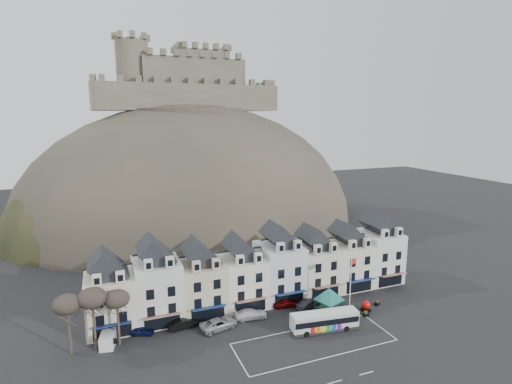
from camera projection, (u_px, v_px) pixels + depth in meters
ground at (306, 350)px, 53.08m from camera, size 300.00×300.00×0.00m
coach_bay_markings at (314, 342)px, 54.94m from camera, size 22.00×7.50×0.01m
townhouse_terrace at (262, 270)px, 66.72m from camera, size 54.40×9.35×11.80m
castle_hill at (196, 222)px, 116.51m from camera, size 100.00×76.00×68.00m
castle at (184, 82)px, 115.03m from camera, size 50.20×22.20×22.00m
tree_left_far at (67, 305)px, 50.94m from camera, size 3.61×3.61×8.24m
tree_left_mid at (92, 298)px, 51.95m from camera, size 3.78×3.78×8.64m
tree_left_near at (117, 300)px, 53.16m from camera, size 3.43×3.43×7.84m
bus at (324, 320)px, 57.69m from camera, size 10.14×3.55×2.80m
bus_shelter at (329, 294)px, 61.58m from camera, size 6.74×6.74×4.54m
red_buoy at (366, 306)px, 63.42m from camera, size 1.43×1.43×1.77m
flagpole at (351, 282)px, 61.83m from camera, size 1.23×0.60×9.19m
white_van at (108, 338)px, 54.32m from camera, size 2.53×4.35×1.87m
planter_west at (377, 303)px, 65.50m from camera, size 1.01×0.72×0.91m
planter_east at (366, 313)px, 61.94m from camera, size 0.99×0.64×0.92m
car_navy at (141, 331)px, 56.70m from camera, size 3.92×2.70×1.24m
car_black at (183, 324)px, 58.38m from camera, size 4.58×1.94×1.47m
car_silver at (219, 324)px, 58.28m from camera, size 5.93×3.75×1.55m
car_white at (251, 314)px, 61.18m from camera, size 5.29×2.75×1.46m
car_maroon at (286, 302)px, 64.91m from camera, size 4.79×2.54×1.55m
car_charcoal at (309, 304)px, 64.30m from camera, size 4.92×3.20×1.53m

